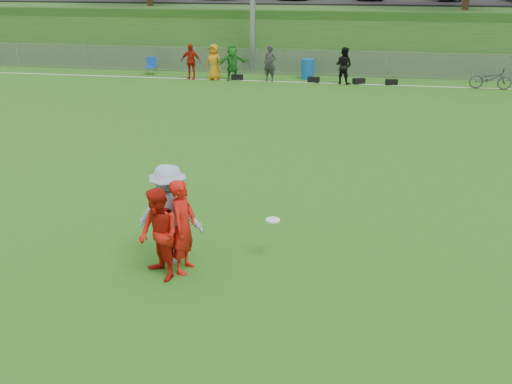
% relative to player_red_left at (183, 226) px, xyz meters
% --- Properties ---
extents(ground, '(120.00, 120.00, 0.00)m').
position_rel_player_red_left_xyz_m(ground, '(0.39, 0.54, -0.86)').
color(ground, '#256715').
rests_on(ground, ground).
extents(sideline_far, '(60.00, 0.10, 0.01)m').
position_rel_player_red_left_xyz_m(sideline_far, '(0.39, 18.54, -0.86)').
color(sideline_far, white).
rests_on(sideline_far, ground).
extents(fence, '(58.00, 0.06, 1.30)m').
position_rel_player_red_left_xyz_m(fence, '(0.39, 20.54, -0.22)').
color(fence, gray).
rests_on(fence, ground).
extents(berm, '(120.00, 18.00, 3.00)m').
position_rel_player_red_left_xyz_m(berm, '(0.39, 31.54, 0.64)').
color(berm, '#1B4914').
rests_on(berm, ground).
extents(parking_lot, '(120.00, 12.00, 0.10)m').
position_rel_player_red_left_xyz_m(parking_lot, '(0.39, 33.54, 2.19)').
color(parking_lot, black).
rests_on(parking_lot, berm).
extents(spectator_row, '(8.42, 1.06, 1.69)m').
position_rel_player_red_left_xyz_m(spectator_row, '(-2.28, 18.54, -0.02)').
color(spectator_row, '#A81C0B').
rests_on(spectator_row, ground).
extents(gear_bags, '(7.93, 0.50, 0.26)m').
position_rel_player_red_left_xyz_m(gear_bags, '(1.34, 18.64, -0.73)').
color(gear_bags, black).
rests_on(gear_bags, ground).
extents(player_red_left, '(0.47, 0.66, 1.73)m').
position_rel_player_red_left_xyz_m(player_red_left, '(0.00, 0.00, 0.00)').
color(player_red_left, red).
rests_on(player_red_left, ground).
extents(player_red_center, '(1.01, 1.01, 1.65)m').
position_rel_player_red_left_xyz_m(player_red_center, '(-0.34, -0.32, -0.04)').
color(player_red_center, red).
rests_on(player_red_center, ground).
extents(player_blue, '(1.22, 0.72, 1.87)m').
position_rel_player_red_left_xyz_m(player_blue, '(-0.35, 0.33, 0.07)').
color(player_blue, '#98B5D2').
rests_on(player_blue, ground).
extents(frisbee, '(0.27, 0.27, 0.02)m').
position_rel_player_red_left_xyz_m(frisbee, '(1.48, 0.74, -0.09)').
color(frisbee, white).
rests_on(frisbee, ground).
extents(recycling_bin, '(0.81, 0.81, 0.96)m').
position_rel_player_red_left_xyz_m(recycling_bin, '(0.46, 19.54, -0.38)').
color(recycling_bin, '#0F50A3').
rests_on(recycling_bin, ground).
extents(camp_chair, '(0.51, 0.52, 0.88)m').
position_rel_player_red_left_xyz_m(camp_chair, '(-7.57, 19.36, -0.60)').
color(camp_chair, '#1041B2').
rests_on(camp_chair, ground).
extents(bicycle, '(1.86, 0.80, 0.95)m').
position_rel_player_red_left_xyz_m(bicycle, '(8.79, 18.38, -0.39)').
color(bicycle, '#333336').
rests_on(bicycle, ground).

